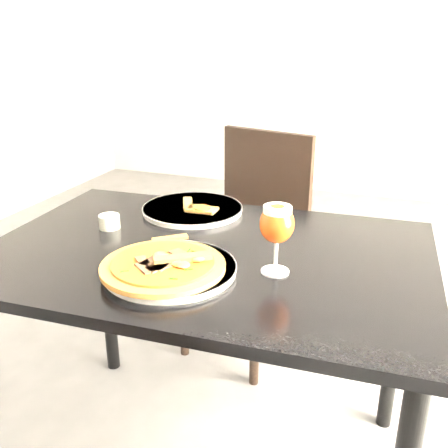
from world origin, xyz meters
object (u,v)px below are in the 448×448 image
at_px(chair_far, 250,235).
at_px(pizza, 164,265).
at_px(dining_table, 207,279).
at_px(beer_glass, 277,224).

relative_size(chair_far, pizza, 3.05).
distance_m(dining_table, beer_glass, 0.31).
height_order(dining_table, beer_glass, beer_glass).
relative_size(dining_table, pizza, 4.07).
xyz_separation_m(chair_far, pizza, (0.05, -0.87, 0.27)).
distance_m(chair_far, beer_glass, 0.89).
distance_m(chair_far, pizza, 0.91).
relative_size(dining_table, chair_far, 1.34).
bearing_deg(beer_glass, pizza, -156.33).
bearing_deg(dining_table, chair_far, 94.48).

